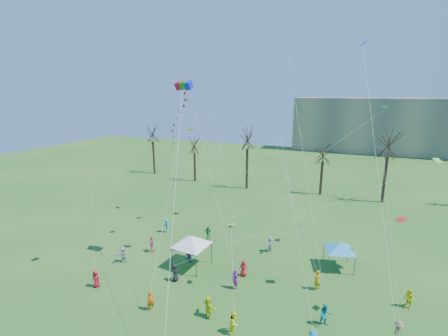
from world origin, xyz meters
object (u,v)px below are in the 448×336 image
at_px(canopy_tent_blue, 340,246).
at_px(big_box_kite, 178,130).
at_px(distant_building, 408,126).
at_px(canopy_tent_white, 192,240).

bearing_deg(canopy_tent_blue, big_box_kite, -157.95).
relative_size(distant_building, canopy_tent_blue, 17.24).
height_order(distant_building, big_box_kite, big_box_kite).
bearing_deg(canopy_tent_blue, canopy_tent_white, -159.41).
bearing_deg(canopy_tent_white, big_box_kite, -136.32).
height_order(canopy_tent_white, canopy_tent_blue, canopy_tent_white).
bearing_deg(big_box_kite, canopy_tent_white, 43.68).
xyz_separation_m(big_box_kite, canopy_tent_white, (0.71, 0.68, -10.71)).
xyz_separation_m(distant_building, big_box_kite, (-28.55, -74.78, 5.94)).
relative_size(distant_building, big_box_kite, 2.98).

